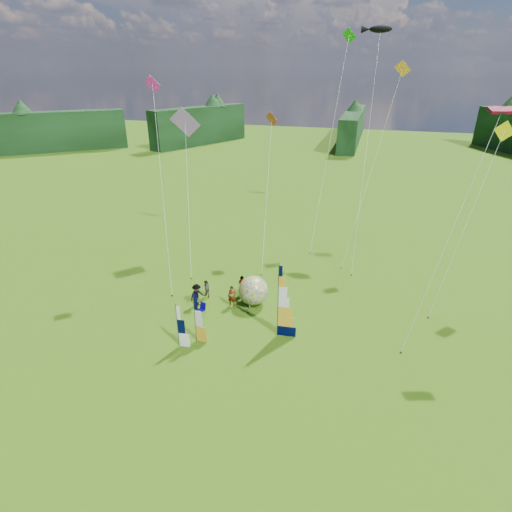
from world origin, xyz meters
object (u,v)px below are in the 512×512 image
(kite_whale, at_px, (367,141))
(spectator_a, at_px, (232,296))
(camp_chair, at_px, (201,309))
(feather_banner_main, at_px, (278,302))
(bol_inflatable, at_px, (253,291))
(spectator_b, at_px, (207,289))
(spectator_d, at_px, (242,286))
(side_banner_left, at_px, (195,318))
(side_banner_far, at_px, (178,326))
(spectator_c, at_px, (197,295))

(kite_whale, bearing_deg, spectator_a, -138.57)
(camp_chair, bearing_deg, feather_banner_main, 10.19)
(bol_inflatable, height_order, spectator_b, bol_inflatable)
(spectator_b, xyz_separation_m, spectator_d, (2.70, 1.04, 0.16))
(spectator_b, bearing_deg, bol_inflatable, 26.29)
(side_banner_left, relative_size, spectator_a, 2.10)
(side_banner_far, distance_m, spectator_b, 6.51)
(camp_chair, bearing_deg, spectator_d, 77.32)
(spectator_a, distance_m, spectator_d, 1.78)
(spectator_c, bearing_deg, bol_inflatable, -43.38)
(bol_inflatable, bearing_deg, side_banner_left, -113.13)
(spectator_a, bearing_deg, side_banner_far, -114.37)
(spectator_b, bearing_deg, kite_whale, 75.20)
(spectator_a, relative_size, spectator_c, 0.94)
(spectator_a, xyz_separation_m, kite_whale, (8.59, 14.17, 10.01))
(spectator_d, bearing_deg, spectator_a, 125.74)
(feather_banner_main, xyz_separation_m, side_banner_left, (-5.20, -2.15, -0.88))
(side_banner_left, xyz_separation_m, bol_inflatable, (2.41, 5.64, -0.68))
(bol_inflatable, relative_size, spectator_d, 1.30)
(camp_chair, relative_size, kite_whale, 0.04)
(spectator_b, distance_m, camp_chair, 2.58)
(feather_banner_main, bearing_deg, spectator_b, 148.10)
(feather_banner_main, xyz_separation_m, spectator_a, (-4.29, 2.65, -1.86))
(kite_whale, bearing_deg, bol_inflatable, -135.38)
(feather_banner_main, height_order, kite_whale, kite_whale)
(spectator_a, xyz_separation_m, spectator_b, (-2.44, 0.72, -0.13))
(side_banner_far, bearing_deg, bol_inflatable, 57.56)
(spectator_d, relative_size, kite_whale, 0.08)
(side_banner_far, bearing_deg, spectator_a, 66.80)
(spectator_c, bearing_deg, kite_whale, -10.23)
(feather_banner_main, xyz_separation_m, side_banner_far, (-6.07, -3.05, -1.13))
(spectator_c, height_order, camp_chair, spectator_c)
(side_banner_far, height_order, spectator_b, side_banner_far)
(camp_chair, bearing_deg, spectator_b, 121.30)
(bol_inflatable, xyz_separation_m, spectator_b, (-3.93, -0.12, -0.43))
(side_banner_left, height_order, spectator_a, side_banner_left)
(bol_inflatable, relative_size, camp_chair, 2.44)
(feather_banner_main, relative_size, side_banner_far, 1.71)
(spectator_a, distance_m, spectator_b, 2.55)
(side_banner_left, xyz_separation_m, kite_whale, (9.51, 18.97, 9.04))
(spectator_c, distance_m, camp_chair, 1.47)
(spectator_b, bearing_deg, side_banner_far, -59.56)
(side_banner_far, xyz_separation_m, camp_chair, (-0.08, 3.92, -1.12))
(spectator_c, relative_size, spectator_d, 1.03)
(feather_banner_main, relative_size, camp_chair, 5.67)
(spectator_c, distance_m, spectator_d, 3.80)
(kite_whale, bearing_deg, side_banner_far, -134.91)
(bol_inflatable, relative_size, spectator_c, 1.25)
(side_banner_far, relative_size, kite_whale, 0.15)
(feather_banner_main, bearing_deg, kite_whale, 70.37)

